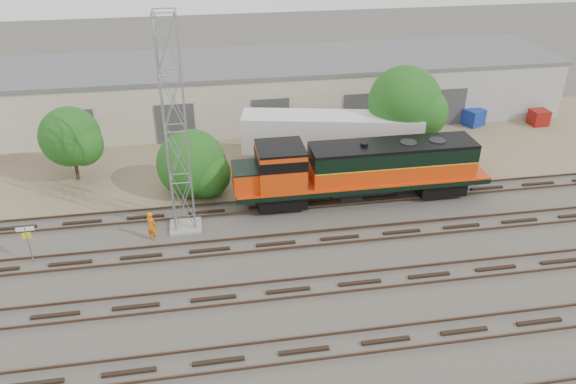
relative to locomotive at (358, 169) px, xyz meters
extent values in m
plane|color=#47423A|center=(-6.30, -6.00, -2.40)|extent=(140.00, 140.00, 0.00)
cube|color=#726047|center=(-6.30, 9.00, -2.39)|extent=(80.00, 16.00, 0.02)
cube|color=black|center=(-6.30, -13.50, -2.33)|extent=(80.00, 2.40, 0.14)
cube|color=#4C3828|center=(-6.30, -14.25, -2.19)|extent=(80.00, 0.08, 0.14)
cube|color=#4C3828|center=(-6.30, -12.75, -2.19)|extent=(80.00, 0.08, 0.14)
cube|color=black|center=(-6.30, -9.00, -2.33)|extent=(80.00, 2.40, 0.14)
cube|color=#4C3828|center=(-6.30, -9.75, -2.19)|extent=(80.00, 0.08, 0.14)
cube|color=#4C3828|center=(-6.30, -8.25, -2.19)|extent=(80.00, 0.08, 0.14)
cube|color=black|center=(-6.30, -4.50, -2.33)|extent=(80.00, 2.40, 0.14)
cube|color=#4C3828|center=(-6.30, -5.25, -2.19)|extent=(80.00, 0.08, 0.14)
cube|color=#4C3828|center=(-6.30, -3.75, -2.19)|extent=(80.00, 0.08, 0.14)
cube|color=black|center=(-6.30, 0.00, -2.33)|extent=(80.00, 2.40, 0.14)
cube|color=#4C3828|center=(-6.30, -0.75, -2.19)|extent=(80.00, 0.08, 0.14)
cube|color=#4C3828|center=(-6.30, 0.75, -2.19)|extent=(80.00, 0.08, 0.14)
cube|color=beige|center=(-6.30, 17.00, 0.10)|extent=(58.00, 10.00, 5.00)
cube|color=#59595B|center=(-6.30, 17.00, 2.75)|extent=(58.40, 10.40, 0.30)
cube|color=#999993|center=(15.70, 11.95, 0.10)|extent=(14.00, 0.10, 5.00)
cube|color=#333335|center=(-20.30, 11.94, -0.70)|extent=(3.20, 0.12, 3.40)
cube|color=#333335|center=(-12.30, 11.94, -0.70)|extent=(3.20, 0.12, 3.40)
cube|color=#333335|center=(-4.30, 11.94, -0.70)|extent=(3.20, 0.12, 3.40)
cube|color=#333335|center=(3.70, 11.94, -0.70)|extent=(3.20, 0.12, 3.40)
cube|color=#333335|center=(11.70, 11.94, -0.70)|extent=(3.20, 0.12, 3.40)
cube|color=black|center=(-5.30, 0.00, -1.61)|extent=(3.26, 2.44, 1.02)
cube|color=black|center=(5.91, 0.00, -1.61)|extent=(3.26, 2.44, 1.02)
cube|color=black|center=(0.31, 0.00, -0.92)|extent=(17.32, 3.06, 0.36)
cylinder|color=black|center=(0.31, 0.00, -1.56)|extent=(4.28, 1.12, 1.12)
cube|color=red|center=(2.34, 0.00, -0.13)|extent=(11.20, 2.65, 1.22)
cube|color=black|center=(2.34, 0.00, 0.99)|extent=(11.20, 2.65, 1.02)
cube|color=black|center=(2.34, 0.00, 1.60)|extent=(11.20, 2.65, 0.20)
cube|color=red|center=(-5.30, 0.00, 0.58)|extent=(3.06, 3.06, 2.65)
cube|color=black|center=(-5.30, 0.00, 1.99)|extent=(3.06, 3.06, 0.16)
cube|color=red|center=(-7.64, 0.00, -0.03)|extent=(1.63, 2.44, 1.43)
cube|color=gray|center=(-11.69, -1.57, -2.30)|extent=(1.99, 1.99, 0.20)
cylinder|color=gray|center=(-12.30, -0.96, 4.42)|extent=(0.10, 0.10, 13.25)
cylinder|color=gray|center=(-11.08, -0.96, 4.42)|extent=(0.10, 0.10, 13.25)
cylinder|color=gray|center=(-12.30, -2.17, 4.42)|extent=(0.10, 0.10, 13.25)
cylinder|color=gray|center=(-11.08, -2.17, 4.42)|extent=(0.10, 0.10, 13.25)
cylinder|color=gray|center=(-20.46, -3.91, -1.18)|extent=(0.08, 0.08, 2.43)
cube|color=white|center=(-20.46, -3.91, -0.13)|extent=(1.00, 0.07, 0.24)
cube|color=yellow|center=(-20.46, -3.91, -0.58)|extent=(0.50, 0.06, 0.39)
imported|color=orange|center=(-13.70, -2.64, -1.43)|extent=(0.85, 0.80, 1.94)
cube|color=silver|center=(-0.53, 5.64, 0.34)|extent=(13.71, 5.42, 2.79)
cube|color=black|center=(4.63, 4.55, -1.88)|extent=(2.96, 3.04, 1.03)
cube|color=black|center=(-5.80, 5.70, -1.73)|extent=(0.16, 0.16, 1.34)
cube|color=black|center=(-5.37, 7.72, -1.73)|extent=(0.16, 0.16, 1.34)
cube|color=navy|center=(14.09, 11.52, -1.65)|extent=(2.08, 2.03, 1.50)
cube|color=maroon|center=(19.95, 10.61, -1.70)|extent=(1.58, 1.48, 1.40)
cylinder|color=#382619|center=(-19.49, 6.34, -1.42)|extent=(0.27, 0.27, 1.96)
sphere|color=#164D16|center=(-19.49, 6.34, 1.07)|extent=(4.29, 4.29, 4.29)
sphere|color=#164D16|center=(-18.64, 5.70, 0.64)|extent=(3.00, 3.00, 3.00)
cylinder|color=#382619|center=(-11.08, 3.20, -2.18)|extent=(0.33, 0.33, 0.44)
sphere|color=#164D16|center=(-11.08, 3.20, -0.26)|extent=(4.85, 4.85, 4.85)
sphere|color=#164D16|center=(-10.11, 2.48, -0.75)|extent=(3.39, 3.39, 3.39)
cylinder|color=#382619|center=(5.15, 5.89, -1.01)|extent=(0.32, 0.32, 2.77)
sphere|color=#164D16|center=(5.15, 5.89, 2.31)|extent=(5.54, 5.54, 5.54)
sphere|color=#164D16|center=(6.26, 5.05, 1.76)|extent=(3.88, 3.88, 3.88)
camera|label=1|loc=(-10.24, -32.51, 16.98)|focal=35.00mm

